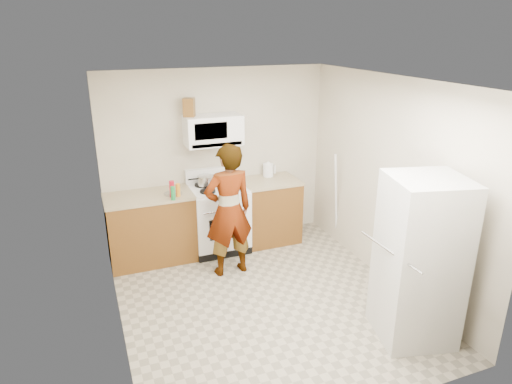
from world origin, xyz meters
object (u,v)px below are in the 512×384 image
gas_range (218,217)px  person (229,211)px  microwave (213,130)px  fridge (419,260)px  saucepan (206,180)px  kettle (268,170)px

gas_range → person: person is taller
microwave → fridge: microwave is taller
microwave → saucepan: bearing=-164.4°
microwave → person: microwave is taller
microwave → saucepan: (-0.14, -0.04, -0.68)m
gas_range → fridge: size_ratio=0.66×
gas_range → fridge: fridge is taller
gas_range → saucepan: 0.55m
microwave → gas_range: bearing=-90.0°
fridge → person: bearing=139.4°
kettle → saucepan: size_ratio=0.83×
kettle → saucepan: bearing=-155.8°
gas_range → saucepan: (-0.14, 0.09, 0.53)m
gas_range → kettle: 1.01m
saucepan → fridge: bearing=-62.2°
fridge → gas_range: bearing=130.3°
gas_range → kettle: gas_range is taller
microwave → person: bearing=-94.7°
gas_range → person: 0.79m
person → kettle: person is taller
gas_range → kettle: (0.83, 0.19, 0.54)m
fridge → kettle: 2.81m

